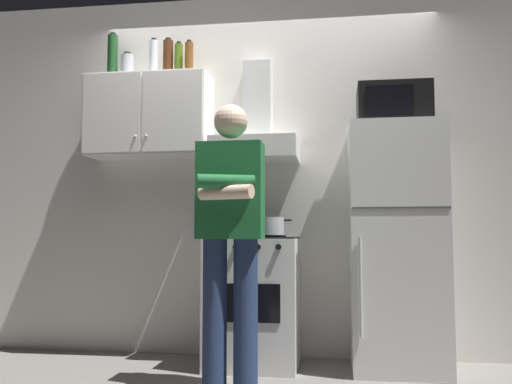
# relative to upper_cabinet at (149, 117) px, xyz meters

# --- Properties ---
(ground_plane) EXTENTS (7.00, 7.00, 0.00)m
(ground_plane) POSITION_rel_upper_cabinet_xyz_m (0.85, -0.37, -1.75)
(ground_plane) COLOR slate
(back_wall_tiled) EXTENTS (4.80, 0.10, 2.70)m
(back_wall_tiled) POSITION_rel_upper_cabinet_xyz_m (0.85, 0.23, -0.40)
(back_wall_tiled) COLOR silver
(back_wall_tiled) RESTS_ON ground_plane
(upper_cabinet) EXTENTS (0.90, 0.37, 0.60)m
(upper_cabinet) POSITION_rel_upper_cabinet_xyz_m (0.00, 0.00, 0.00)
(upper_cabinet) COLOR white
(stove_oven) EXTENTS (0.60, 0.62, 0.87)m
(stove_oven) POSITION_rel_upper_cabinet_xyz_m (0.80, -0.13, -1.32)
(stove_oven) COLOR white
(stove_oven) RESTS_ON ground_plane
(range_hood) EXTENTS (0.60, 0.44, 0.75)m
(range_hood) POSITION_rel_upper_cabinet_xyz_m (0.80, 0.00, -0.15)
(range_hood) COLOR white
(refrigerator) EXTENTS (0.60, 0.62, 1.60)m
(refrigerator) POSITION_rel_upper_cabinet_xyz_m (1.75, -0.12, -0.95)
(refrigerator) COLOR white
(refrigerator) RESTS_ON ground_plane
(microwave) EXTENTS (0.48, 0.37, 0.28)m
(microwave) POSITION_rel_upper_cabinet_xyz_m (1.75, -0.11, -0.01)
(microwave) COLOR black
(microwave) RESTS_ON refrigerator
(person_standing) EXTENTS (0.38, 0.33, 1.64)m
(person_standing) POSITION_rel_upper_cabinet_xyz_m (0.75, -0.73, -0.85)
(person_standing) COLOR navy
(person_standing) RESTS_ON ground_plane
(cooking_pot) EXTENTS (0.28, 0.18, 0.12)m
(cooking_pot) POSITION_rel_upper_cabinet_xyz_m (0.93, -0.24, -0.82)
(cooking_pot) COLOR #B7BABF
(cooking_pot) RESTS_ON stove_oven
(bottle_wine_green) EXTENTS (0.08, 0.08, 0.36)m
(bottle_wine_green) POSITION_rel_upper_cabinet_xyz_m (-0.31, 0.02, 0.47)
(bottle_wine_green) COLOR #19471E
(bottle_wine_green) RESTS_ON upper_cabinet
(bottle_beer_brown) EXTENTS (0.06, 0.06, 0.26)m
(bottle_beer_brown) POSITION_rel_upper_cabinet_xyz_m (0.30, -0.00, 0.42)
(bottle_beer_brown) COLOR brown
(bottle_beer_brown) RESTS_ON upper_cabinet
(bottle_rum_dark) EXTENTS (0.08, 0.08, 0.30)m
(bottle_rum_dark) POSITION_rel_upper_cabinet_xyz_m (0.12, 0.04, 0.44)
(bottle_rum_dark) COLOR #47230F
(bottle_rum_dark) RESTS_ON upper_cabinet
(bottle_canister_steel) EXTENTS (0.10, 0.10, 0.20)m
(bottle_canister_steel) POSITION_rel_upper_cabinet_xyz_m (-0.19, 0.03, 0.40)
(bottle_canister_steel) COLOR #B2B5BA
(bottle_canister_steel) RESTS_ON upper_cabinet
(bottle_olive_oil) EXTENTS (0.06, 0.06, 0.27)m
(bottle_olive_oil) POSITION_rel_upper_cabinet_xyz_m (0.21, 0.04, 0.43)
(bottle_olive_oil) COLOR #4C6B19
(bottle_olive_oil) RESTS_ON upper_cabinet
(bottle_vodka_clear) EXTENTS (0.07, 0.07, 0.30)m
(bottle_vodka_clear) POSITION_rel_upper_cabinet_xyz_m (0.02, 0.01, 0.44)
(bottle_vodka_clear) COLOR silver
(bottle_vodka_clear) RESTS_ON upper_cabinet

